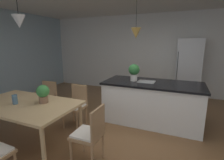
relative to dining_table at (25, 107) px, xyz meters
The scene contains 13 objects.
ground_plane 1.89m from the dining_table, 29.18° to the left, with size 10.00×8.40×0.04m, color brown.
wall_back_kitchen 4.44m from the dining_table, 69.61° to the left, with size 10.00×0.12×2.70m, color silver.
dining_table is the anchor object (origin of this frame).
chair_far_right 0.99m from the dining_table, 65.63° to the left, with size 0.41×0.41×0.87m.
chair_kitchen_end 1.27m from the dining_table, ahead, with size 0.40×0.40×0.87m.
chair_far_left 0.99m from the dining_table, 114.39° to the left, with size 0.42×0.42×0.87m.
kitchen_island 2.50m from the dining_table, 42.99° to the left, with size 2.08×0.97×0.91m.
refrigerator 4.51m from the dining_table, 55.51° to the left, with size 0.70×0.67×1.86m.
pendant_over_table 1.39m from the dining_table, 112.49° to the left, with size 0.20×0.20×0.74m.
pendant_over_island_main 2.55m from the dining_table, 50.12° to the left, with size 0.22×0.22×0.88m.
potted_plant_on_island 2.25m from the dining_table, 50.49° to the left, with size 0.25×0.25×0.38m.
potted_plant_on_table 0.40m from the dining_table, 26.86° to the left, with size 0.21×0.21×0.31m.
vase_on_dining_table 0.20m from the dining_table, 140.97° to the right, with size 0.08×0.08×0.15m.
Camera 1 is at (0.87, -2.74, 1.72)m, focal length 26.99 mm.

